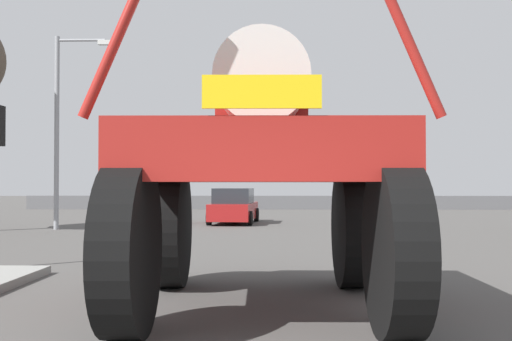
% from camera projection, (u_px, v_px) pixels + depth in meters
% --- Properties ---
extents(ground_plane, '(120.00, 120.00, 0.00)m').
position_uv_depth(ground_plane, '(269.00, 232.00, 21.72)').
color(ground_plane, '#4C4947').
extents(oversize_sprayer, '(4.09, 5.41, 4.39)m').
position_uv_depth(oversize_sprayer, '(262.00, 173.00, 8.55)').
color(oversize_sprayer, black).
rests_on(oversize_sprayer, ground).
extents(sedan_ahead, '(2.12, 4.21, 1.52)m').
position_uv_depth(sedan_ahead, '(234.00, 207.00, 26.41)').
color(sedan_ahead, maroon).
rests_on(sedan_ahead, ground).
extents(streetlight_far_left, '(2.15, 0.24, 7.27)m').
position_uv_depth(streetlight_far_left, '(62.00, 120.00, 22.96)').
color(streetlight_far_left, gray).
rests_on(streetlight_far_left, ground).
extents(roadside_barrier, '(32.53, 0.24, 0.90)m').
position_uv_depth(roadside_barrier, '(270.00, 203.00, 40.39)').
color(roadside_barrier, '#59595B').
rests_on(roadside_barrier, ground).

